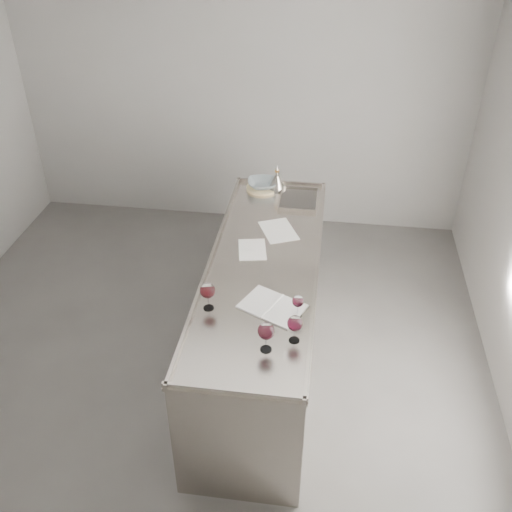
# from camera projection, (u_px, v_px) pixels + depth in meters

# --- Properties ---
(room_shell) EXTENTS (4.54, 5.04, 2.84)m
(room_shell) POSITION_uv_depth(u_px,v_px,m) (177.00, 223.00, 3.48)
(room_shell) COLOR #4A4745
(room_shell) RESTS_ON ground
(counter) EXTENTS (0.77, 2.42, 0.97)m
(counter) POSITION_uv_depth(u_px,v_px,m) (263.00, 315.00, 4.20)
(counter) COLOR #9B938B
(counter) RESTS_ON ground
(wine_glass_left) EXTENTS (0.09, 0.09, 0.19)m
(wine_glass_left) POSITION_uv_depth(u_px,v_px,m) (208.00, 291.00, 3.46)
(wine_glass_left) COLOR white
(wine_glass_left) RESTS_ON counter
(wine_glass_middle) EXTENTS (0.10, 0.10, 0.19)m
(wine_glass_middle) POSITION_uv_depth(u_px,v_px,m) (266.00, 332.00, 3.16)
(wine_glass_middle) COLOR white
(wine_glass_middle) RESTS_ON counter
(wine_glass_right) EXTENTS (0.09, 0.09, 0.18)m
(wine_glass_right) POSITION_uv_depth(u_px,v_px,m) (295.00, 324.00, 3.22)
(wine_glass_right) COLOR white
(wine_glass_right) RESTS_ON counter
(wine_glass_small) EXTENTS (0.07, 0.07, 0.15)m
(wine_glass_small) POSITION_uv_depth(u_px,v_px,m) (298.00, 302.00, 3.42)
(wine_glass_small) COLOR white
(wine_glass_small) RESTS_ON counter
(notebook) EXTENTS (0.45, 0.40, 0.02)m
(notebook) POSITION_uv_depth(u_px,v_px,m) (272.00, 306.00, 3.54)
(notebook) COLOR silver
(notebook) RESTS_ON counter
(loose_paper_top) EXTENTS (0.34, 0.39, 0.00)m
(loose_paper_top) POSITION_uv_depth(u_px,v_px,m) (278.00, 230.00, 4.28)
(loose_paper_top) COLOR silver
(loose_paper_top) RESTS_ON counter
(loose_paper_under) EXTENTS (0.24, 0.31, 0.00)m
(loose_paper_under) POSITION_uv_depth(u_px,v_px,m) (252.00, 249.00, 4.06)
(loose_paper_under) COLOR silver
(loose_paper_under) RESTS_ON counter
(trivet) EXTENTS (0.28, 0.28, 0.02)m
(trivet) POSITION_uv_depth(u_px,v_px,m) (262.00, 188.00, 4.82)
(trivet) COLOR beige
(trivet) RESTS_ON counter
(ceramic_bowl) EXTENTS (0.28, 0.28, 0.06)m
(ceramic_bowl) POSITION_uv_depth(u_px,v_px,m) (262.00, 184.00, 4.80)
(ceramic_bowl) COLOR gray
(ceramic_bowl) RESTS_ON trivet
(wine_funnel) EXTENTS (0.16, 0.16, 0.23)m
(wine_funnel) POSITION_uv_depth(u_px,v_px,m) (277.00, 182.00, 4.78)
(wine_funnel) COLOR #B0A89D
(wine_funnel) RESTS_ON counter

